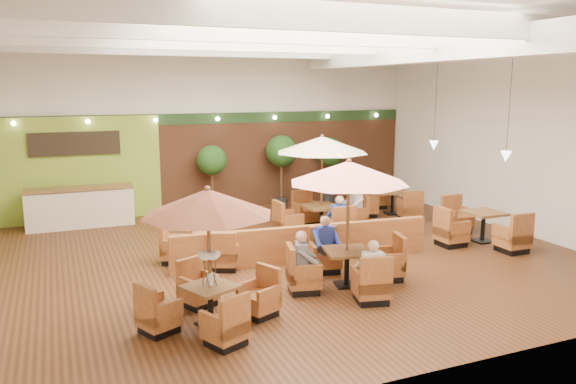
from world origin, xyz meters
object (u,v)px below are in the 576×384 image
table_3 (203,241)px  topiary_0 (212,163)px  table_5 (385,204)px  topiary_1 (282,154)px  table_1 (348,200)px  table_0 (209,231)px  diner_1 (326,239)px  table_2 (322,167)px  diner_3 (339,214)px  booth_divider (304,244)px  table_4 (474,229)px  diner_0 (372,264)px  diner_2 (304,256)px  service_counter (80,207)px  diner_4 (353,203)px  topiary_2 (329,154)px

table_3 → topiary_0: 5.13m
table_5 → topiary_1: bearing=153.3°
table_1 → topiary_1: (1.66, 7.65, 0.03)m
table_0 → diner_1: bearing=5.5°
table_2 → diner_3: (-0.00, -1.02, -1.13)m
table_3 → table_5: 7.04m
topiary_0 → diner_3: topiary_0 is taller
booth_divider → table_4: table_4 is taller
diner_0 → topiary_1: bearing=88.9°
table_4 → diner_2: diner_2 is taller
topiary_0 → diner_0: 8.71m
topiary_0 → diner_0: topiary_0 is taller
table_1 → table_2: bearing=84.6°
service_counter → table_0: bearing=-78.2°
diner_2 → table_2: bearing=167.7°
table_0 → table_4: (7.78, 2.35, -1.28)m
service_counter → table_5: 9.38m
table_4 → diner_3: bearing=157.3°
diner_4 → table_0: bearing=127.2°
table_4 → topiary_0: size_ratio=1.24×
topiary_1 → diner_0: 8.85m
booth_divider → diner_1: 0.91m
table_3 → table_5: bearing=43.0°
table_0 → topiary_2: table_0 is taller
table_1 → topiary_2: size_ratio=1.16×
table_3 → table_1: bearing=-29.1°
service_counter → table_5: (9.14, -2.11, -0.22)m
table_2 → diner_3: table_2 is taller
table_2 → table_4: 4.37m
table_1 → table_2: (1.38, 4.02, 0.07)m
table_5 → topiary_2: 2.82m
table_0 → diner_2: size_ratio=3.13×
table_2 → diner_3: size_ratio=3.44×
table_0 → diner_4: bearing=17.0°
table_2 → table_5: bearing=22.6°
table_3 → topiary_1: 6.33m
booth_divider → topiary_0: (-0.63, 5.83, 1.23)m
service_counter → diner_1: 8.07m
table_0 → table_5: 9.71m
booth_divider → table_1: (0.14, -1.82, 1.38)m
topiary_0 → diner_3: (2.15, -4.66, -0.90)m
topiary_0 → topiary_2: topiary_2 is taller
topiary_0 → diner_1: 6.78m
table_4 → topiary_2: topiary_2 is taller
topiary_2 → diner_4: bearing=-106.2°
table_2 → table_4: table_2 is taller
table_0 → diner_0: bearing=-27.6°
table_2 → topiary_0: size_ratio=1.25×
table_4 → diner_3: 3.60m
diner_0 → topiary_0: bearing=104.8°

